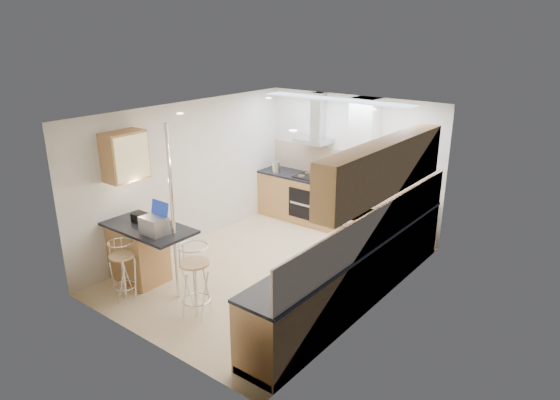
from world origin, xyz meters
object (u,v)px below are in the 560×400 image
Objects in this scene: bread_bin at (296,278)px; microwave at (359,224)px; bar_stool_end at (195,281)px; bar_stool_near at (123,270)px; laptop at (154,225)px.

microwave is at bearing 113.06° from bread_bin.
microwave is 1.73m from bread_bin.
bar_stool_end is (-1.37, -1.83, -0.55)m from microwave.
bar_stool_end is at bearing 20.65° from bar_stool_near.
microwave is at bearing 45.67° from bar_stool_near.
bar_stool_near is 0.86× the size of bar_stool_end.
bar_stool_near is at bearing -153.50° from bread_bin.
bar_stool_end is (0.85, -0.07, -0.55)m from laptop.
laptop is at bearing 137.05° from bar_stool_end.
bar_stool_near is at bearing 157.33° from bar_stool_end.
bar_stool_end is 1.63m from bread_bin.
laptop is at bearing -161.56° from bread_bin.
microwave is 1.49× the size of laptop.
microwave is 0.52× the size of bar_stool_end.
laptop is at bearing 59.25° from bar_stool_near.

